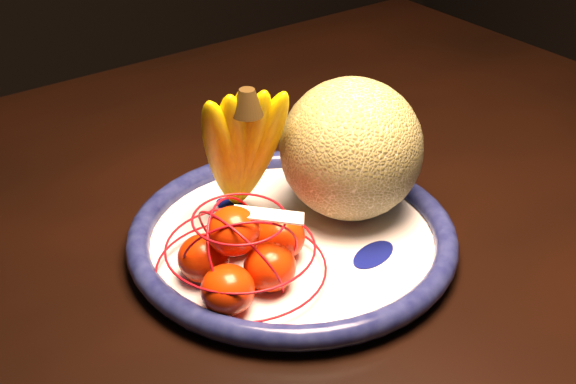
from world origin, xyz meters
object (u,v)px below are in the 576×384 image
banana_bunch (241,145)px  dining_table (196,268)px  cantaloupe (351,149)px  mandarin_bag (242,252)px  fruit_bowl (292,238)px

banana_bunch → dining_table: bearing=135.9°
cantaloupe → mandarin_bag: bearing=-161.3°
fruit_bowl → banana_bunch: size_ratio=1.92×
banana_bunch → cantaloupe: bearing=-8.9°
cantaloupe → banana_bunch: bearing=159.7°
cantaloupe → dining_table: bearing=146.9°
dining_table → fruit_bowl: bearing=-67.4°
cantaloupe → mandarin_bag: (-0.17, -0.06, -0.05)m
fruit_bowl → dining_table: bearing=120.2°
fruit_bowl → cantaloupe: 0.12m
fruit_bowl → mandarin_bag: mandarin_bag is taller
fruit_bowl → banana_bunch: bearing=115.8°
fruit_bowl → mandarin_bag: bearing=-155.1°
fruit_bowl → cantaloupe: cantaloupe is taller
fruit_bowl → mandarin_bag: 0.09m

